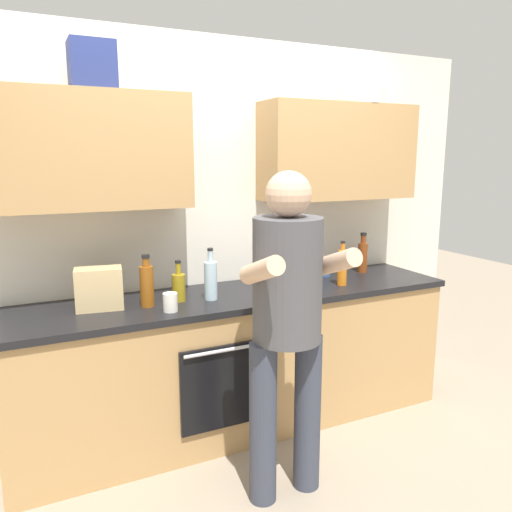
# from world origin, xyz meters

# --- Properties ---
(ground_plane) EXTENTS (12.00, 12.00, 0.00)m
(ground_plane) POSITION_xyz_m (0.00, 0.00, 0.00)
(ground_plane) COLOR gray
(back_wall_unit) EXTENTS (4.00, 0.38, 2.50)m
(back_wall_unit) POSITION_xyz_m (0.00, 0.27, 1.50)
(back_wall_unit) COLOR silver
(back_wall_unit) RESTS_ON ground
(counter) EXTENTS (2.84, 0.67, 0.90)m
(counter) POSITION_xyz_m (-0.00, -0.00, 0.45)
(counter) COLOR tan
(counter) RESTS_ON ground
(person_standing) EXTENTS (0.49, 0.45, 1.68)m
(person_standing) POSITION_xyz_m (-0.06, -0.74, 0.99)
(person_standing) COLOR #383D4C
(person_standing) RESTS_ON ground
(bottle_juice) EXTENTS (0.06, 0.06, 0.30)m
(bottle_juice) POSITION_xyz_m (0.70, -0.11, 1.03)
(bottle_juice) COLOR orange
(bottle_juice) RESTS_ON counter
(bottle_vinegar) EXTENTS (0.07, 0.07, 0.29)m
(bottle_vinegar) POSITION_xyz_m (1.06, 0.14, 1.02)
(bottle_vinegar) COLOR brown
(bottle_vinegar) RESTS_ON counter
(bottle_water) EXTENTS (0.08, 0.08, 0.31)m
(bottle_water) POSITION_xyz_m (-0.21, -0.06, 1.02)
(bottle_water) COLOR silver
(bottle_water) RESTS_ON counter
(bottle_hotsauce) EXTENTS (0.06, 0.06, 0.24)m
(bottle_hotsauce) POSITION_xyz_m (0.55, 0.18, 1.00)
(bottle_hotsauce) COLOR red
(bottle_hotsauce) RESTS_ON counter
(bottle_oil) EXTENTS (0.08, 0.08, 0.25)m
(bottle_oil) POSITION_xyz_m (-0.39, -0.01, 0.99)
(bottle_oil) COLOR olive
(bottle_oil) RESTS_ON counter
(bottle_syrup) EXTENTS (0.08, 0.08, 0.30)m
(bottle_syrup) POSITION_xyz_m (-0.59, -0.03, 1.03)
(bottle_syrup) COLOR #8C4C14
(bottle_syrup) RESTS_ON counter
(cup_ceramic) EXTENTS (0.08, 0.08, 0.08)m
(cup_ceramic) POSITION_xyz_m (0.14, -0.14, 0.94)
(cup_ceramic) COLOR #BF4C47
(cup_ceramic) RESTS_ON counter
(cup_coffee) EXTENTS (0.08, 0.08, 0.10)m
(cup_coffee) POSITION_xyz_m (-0.49, -0.18, 0.95)
(cup_coffee) COLOR white
(cup_coffee) RESTS_ON counter
(cup_tea) EXTENTS (0.09, 0.09, 0.10)m
(cup_tea) POSITION_xyz_m (0.74, 0.17, 0.95)
(cup_tea) COLOR #33598C
(cup_tea) RESTS_ON counter
(mixing_bowl) EXTENTS (0.26, 0.26, 0.08)m
(mixing_bowl) POSITION_xyz_m (0.43, -0.00, 0.94)
(mixing_bowl) COLOR silver
(mixing_bowl) RESTS_ON counter
(grocery_bag_bread) EXTENTS (0.27, 0.18, 0.24)m
(grocery_bag_bread) POSITION_xyz_m (-0.84, 0.03, 1.02)
(grocery_bag_bread) COLOR tan
(grocery_bag_bread) RESTS_ON counter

